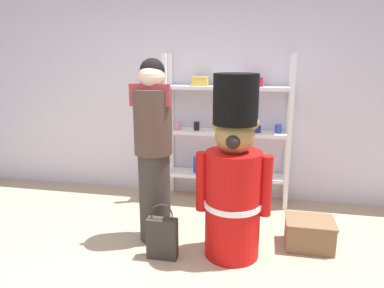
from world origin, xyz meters
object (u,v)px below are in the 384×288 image
Objects in this scene: teddy_bear_guard at (233,179)px; display_crate at (309,233)px; person_shopper at (154,149)px; shopping_bag at (162,237)px; merchandise_shelf at (226,129)px.

teddy_bear_guard is 0.96m from display_crate.
person_shopper is at bearing -175.05° from display_crate.
teddy_bear_guard is 0.80m from person_shopper.
shopping_bag is at bearing -160.56° from display_crate.
merchandise_shelf is 1.30m from teddy_bear_guard.
person_shopper is (-0.56, -1.12, 0.01)m from merchandise_shelf.
display_crate is at bearing -47.50° from merchandise_shelf.
teddy_bear_guard is 3.64× the size of display_crate.
shopping_bag is (0.17, -0.33, -0.72)m from person_shopper.
person_shopper is (-0.77, 0.15, 0.19)m from teddy_bear_guard.
shopping_bag is at bearing -162.81° from teddy_bear_guard.
display_crate is (0.71, 0.28, -0.59)m from teddy_bear_guard.
merchandise_shelf is 1.66m from shopping_bag.
merchandise_shelf reaches higher than person_shopper.
person_shopper is 1.67m from display_crate.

